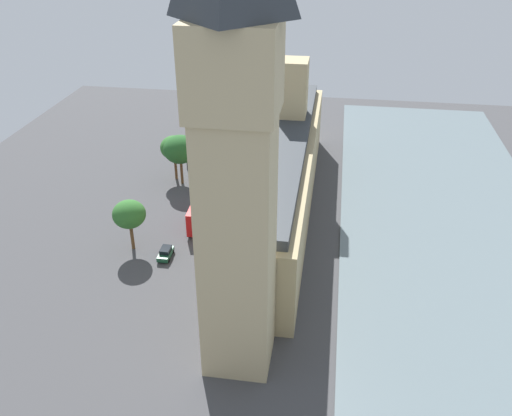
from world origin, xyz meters
TOP-DOWN VIEW (x-y plane):
  - ground_plane at (0.00, 0.00)m, footprint 139.17×139.17m
  - river_thames at (-32.28, 0.00)m, footprint 38.32×125.25m
  - parliament_building at (-1.99, -1.02)m, footprint 10.87×69.17m
  - clock_tower at (-0.69, 38.86)m, footprint 9.17×9.17m
  - car_white_far_end at (13.84, -25.29)m, footprint 1.94×4.64m
  - car_blue_under_trees at (11.80, -16.46)m, footprint 1.99×4.56m
  - car_black_midblock at (14.56, -4.64)m, footprint 2.01×4.40m
  - double_decker_bus_leading at (12.22, 7.64)m, footprint 2.91×10.57m
  - car_dark_green_corner at (15.34, 18.67)m, footprint 1.94×4.03m
  - pedestrian_by_river_gate at (5.03, 23.32)m, footprint 0.71×0.66m
  - pedestrian_kerbside at (4.85, -26.78)m, footprint 0.58×0.48m
  - plane_tree_near_tower at (19.84, -7.95)m, footprint 6.74×6.74m
  - plane_tree_trailing at (21.56, 16.93)m, footprint 5.48×5.48m
  - plane_tree_opposite_hall at (21.65, -9.83)m, footprint 5.72×5.72m
  - plane_tree_slot_10 at (19.59, -25.92)m, footprint 6.49×6.49m
  - street_lamp_slot_11 at (20.49, -14.37)m, footprint 0.56×0.56m

SIDE VIEW (x-z plane):
  - ground_plane at x=0.00m, z-range 0.00..0.00m
  - river_thames at x=-32.28m, z-range 0.00..0.25m
  - pedestrian_kerbside at x=4.85m, z-range -0.08..1.42m
  - pedestrian_by_river_gate at x=5.03m, z-range -0.09..1.63m
  - car_dark_green_corner at x=15.34m, z-range 0.02..1.76m
  - car_black_midblock at x=14.56m, z-range 0.02..1.76m
  - car_white_far_end at x=13.84m, z-range 0.02..1.76m
  - car_blue_under_trees at x=11.80m, z-range 0.02..1.76m
  - double_decker_bus_leading at x=12.22m, z-range 0.26..5.01m
  - street_lamp_slot_11 at x=20.49m, z-range 1.19..6.93m
  - plane_tree_slot_10 at x=19.59m, z-range 1.75..10.82m
  - plane_tree_trailing at x=21.56m, z-range 2.15..11.21m
  - plane_tree_opposite_hall at x=21.65m, z-range 2.33..11.93m
  - parliament_building at x=-1.99m, z-range -5.17..20.30m
  - plane_tree_near_tower at x=19.84m, z-range 2.38..12.93m
  - clock_tower at x=-0.69m, z-range 1.08..61.65m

